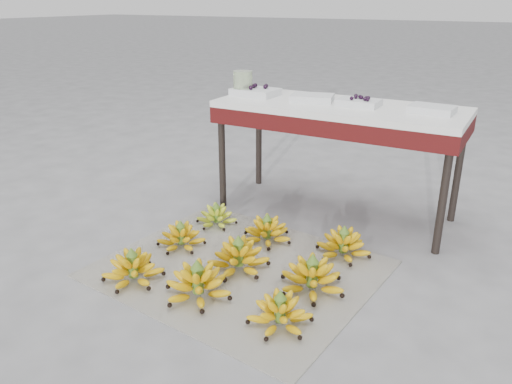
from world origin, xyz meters
The scene contains 17 objects.
ground centered at (0.00, 0.00, 0.00)m, with size 60.00×60.00×0.00m, color slate.
newspaper_mat centered at (-0.05, 0.06, 0.00)m, with size 1.25×1.05×0.01m, color silver.
bunch_front_left centered at (-0.42, -0.27, 0.06)m, with size 0.34×0.34×0.17m.
bunch_front_center centered at (-0.08, -0.24, 0.07)m, with size 0.35×0.35×0.18m.
bunch_front_right centered at (0.33, -0.24, 0.06)m, with size 0.28×0.28×0.16m.
bunch_mid_left centered at (-0.43, 0.11, 0.06)m, with size 0.30×0.30×0.15m.
bunch_mid_center centered at (-0.05, 0.06, 0.07)m, with size 0.36×0.36×0.18m.
bunch_mid_right centered at (0.33, 0.06, 0.07)m, with size 0.36×0.36×0.18m.
bunch_back_left centered at (-0.42, 0.43, 0.05)m, with size 0.23×0.23×0.14m.
bunch_back_center centered at (-0.07, 0.39, 0.06)m, with size 0.35×0.35×0.16m.
bunch_back_right centered at (0.34, 0.43, 0.06)m, with size 0.33×0.33×0.17m.
vendor_table centered at (0.10, 0.94, 0.59)m, with size 1.40×0.56×0.67m.
tray_far_left centered at (-0.45, 0.94, 0.69)m, with size 0.28×0.21×0.07m.
tray_left centered at (-0.07, 0.94, 0.69)m, with size 0.28×0.23×0.04m.
tray_right centered at (0.21, 0.94, 0.69)m, with size 0.23×0.17×0.06m.
tray_far_right centered at (0.60, 0.96, 0.69)m, with size 0.24×0.18×0.04m.
glass_jar centered at (-0.52, 0.91, 0.74)m, with size 0.12×0.12×0.15m, color #D7EDBD.
Camera 1 is at (1.06, -1.75, 1.23)m, focal length 35.00 mm.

